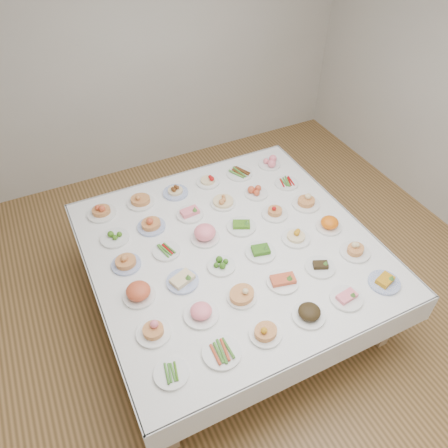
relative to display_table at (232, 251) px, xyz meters
name	(u,v)px	position (x,y,z in m)	size (l,w,h in m)	color
room_envelope	(258,126)	(0.20, 0.02, 1.15)	(5.02, 5.02, 2.81)	#A27543
display_table	(232,251)	(0.00, 0.00, 0.00)	(2.33, 2.33, 0.75)	white
dish_0	(171,373)	(-0.87, -0.86, 0.08)	(0.23, 0.23, 0.05)	silver
dish_1	(222,351)	(-0.52, -0.87, 0.09)	(0.26, 0.26, 0.06)	silver
dish_2	(266,330)	(-0.18, -0.87, 0.13)	(0.23, 0.23, 0.14)	silver
dish_3	(309,312)	(0.18, -0.88, 0.12)	(0.24, 0.24, 0.13)	silver
dish_4	(347,296)	(0.52, -0.87, 0.10)	(0.24, 0.24, 0.10)	silver
dish_5	(385,280)	(0.87, -0.88, 0.10)	(0.24, 0.24, 0.10)	#4C66B2
dish_6	(153,329)	(-0.87, -0.52, 0.13)	(0.24, 0.24, 0.14)	silver
dish_7	(201,311)	(-0.51, -0.53, 0.12)	(0.25, 0.25, 0.13)	silver
dish_8	(242,293)	(-0.18, -0.52, 0.13)	(0.24, 0.23, 0.14)	silver
dish_9	(283,278)	(0.17, -0.53, 0.11)	(0.25, 0.25, 0.12)	silver
dish_10	(320,266)	(0.52, -0.53, 0.10)	(0.24, 0.24, 0.09)	silver
dish_11	(356,248)	(0.87, -0.52, 0.12)	(0.24, 0.24, 0.14)	silver
dish_12	(138,291)	(-0.86, -0.17, 0.13)	(0.24, 0.24, 0.14)	silver
dish_13	(182,278)	(-0.52, -0.18, 0.11)	(0.25, 0.25, 0.12)	#4C66B2
dish_14	(221,264)	(-0.18, -0.17, 0.10)	(0.22, 0.22, 0.09)	silver
dish_15	(261,250)	(0.17, -0.18, 0.10)	(0.25, 0.25, 0.10)	silver
dish_16	(296,235)	(0.53, -0.17, 0.12)	(0.24, 0.24, 0.12)	silver
dish_17	(330,223)	(0.86, -0.17, 0.13)	(0.22, 0.22, 0.13)	silver
dish_18	(125,260)	(-0.86, 0.18, 0.13)	(0.23, 0.23, 0.14)	#4C66B2
dish_19	(166,250)	(-0.52, 0.18, 0.08)	(0.23, 0.23, 0.05)	silver
dish_20	(205,233)	(-0.17, 0.18, 0.13)	(0.26, 0.26, 0.14)	silver
dish_21	(241,224)	(0.18, 0.17, 0.11)	(0.25, 0.25, 0.11)	silver
dish_22	(275,210)	(0.53, 0.18, 0.12)	(0.23, 0.23, 0.13)	silver
dish_23	(307,199)	(0.86, 0.17, 0.14)	(0.25, 0.25, 0.15)	silver
dish_24	(114,236)	(-0.86, 0.51, 0.10)	(0.24, 0.24, 0.09)	silver
dish_25	(151,221)	(-0.53, 0.51, 0.14)	(0.24, 0.24, 0.15)	#4C66B2
dish_26	(190,211)	(-0.16, 0.51, 0.11)	(0.24, 0.24, 0.11)	silver
dish_27	(223,199)	(0.17, 0.52, 0.13)	(0.26, 0.26, 0.14)	silver
dish_28	(256,191)	(0.52, 0.51, 0.11)	(0.22, 0.22, 0.10)	silver
dish_29	(287,183)	(0.87, 0.52, 0.08)	(0.23, 0.23, 0.05)	silver
dish_30	(101,208)	(-0.88, 0.88, 0.14)	(0.26, 0.26, 0.16)	silver
dish_31	(140,197)	(-0.51, 0.87, 0.14)	(0.28, 0.27, 0.16)	silver
dish_32	(175,189)	(-0.17, 0.86, 0.12)	(0.24, 0.24, 0.13)	#4C66B2
dish_33	(208,178)	(0.18, 0.88, 0.12)	(0.22, 0.22, 0.13)	silver
dish_34	(240,172)	(0.52, 0.86, 0.09)	(0.29, 0.26, 0.06)	silver
dish_35	(269,161)	(0.88, 0.87, 0.11)	(0.22, 0.22, 0.11)	silver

